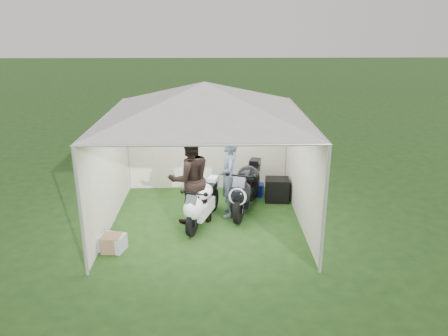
{
  "coord_description": "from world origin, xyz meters",
  "views": [
    {
      "loc": [
        0.22,
        -8.52,
        4.18
      ],
      "look_at": [
        0.39,
        0.35,
        1.11
      ],
      "focal_mm": 35.0,
      "sensor_mm": 36.0,
      "label": 1
    }
  ],
  "objects": [
    {
      "name": "crate_0",
      "position": [
        -1.75,
        -1.16,
        0.15
      ],
      "size": [
        0.53,
        0.47,
        0.3
      ],
      "primitive_type": "cube",
      "rotation": [
        0.0,
        0.0,
        -0.29
      ],
      "color": "#B2B5BB",
      "rests_on": "ground"
    },
    {
      "name": "person_dark_jacket",
      "position": [
        -0.33,
        0.06,
        0.97
      ],
      "size": [
        1.14,
        1.02,
        1.94
      ],
      "primitive_type": "imported",
      "rotation": [
        0.0,
        0.0,
        3.5
      ],
      "color": "black",
      "rests_on": "ground"
    },
    {
      "name": "motorcycle_white",
      "position": [
        -0.1,
        -0.11,
        0.49
      ],
      "size": [
        0.8,
        1.72,
        0.87
      ],
      "rotation": [
        0.0,
        0.0,
        -0.32
      ],
      "color": "black",
      "rests_on": "ground"
    },
    {
      "name": "motorcycle_black",
      "position": [
        0.88,
        0.54,
        0.58
      ],
      "size": [
        0.91,
        2.06,
        1.04
      ],
      "rotation": [
        0.0,
        0.0,
        -0.3
      ],
      "color": "black",
      "rests_on": "ground"
    },
    {
      "name": "person_blue_jacket",
      "position": [
        0.5,
        0.36,
        0.88
      ],
      "size": [
        0.43,
        0.65,
        1.76
      ],
      "primitive_type": "imported",
      "rotation": [
        0.0,
        0.0,
        -1.58
      ],
      "color": "slate",
      "rests_on": "ground"
    },
    {
      "name": "paddock_stand",
      "position": [
        1.17,
        1.46,
        0.16
      ],
      "size": [
        0.47,
        0.37,
        0.31
      ],
      "primitive_type": "cube",
      "rotation": [
        0.0,
        0.0,
        -0.3
      ],
      "color": "#141CC4",
      "rests_on": "ground"
    },
    {
      "name": "equipment_box",
      "position": [
        1.67,
        1.13,
        0.28
      ],
      "size": [
        0.59,
        0.48,
        0.55
      ],
      "primitive_type": "cube",
      "rotation": [
        0.0,
        0.0,
        -0.08
      ],
      "color": "black",
      "rests_on": "ground"
    },
    {
      "name": "canopy_tent",
      "position": [
        -0.0,
        0.03,
        2.58
      ],
      "size": [
        5.66,
        5.66,
        3.0
      ],
      "color": "silver",
      "rests_on": "ground"
    },
    {
      "name": "crate_1",
      "position": [
        -1.75,
        -1.19,
        0.16
      ],
      "size": [
        0.37,
        0.37,
        0.31
      ],
      "primitive_type": "cube",
      "rotation": [
        0.0,
        0.0,
        -0.05
      ],
      "color": "#836346",
      "rests_on": "ground"
    },
    {
      "name": "ground",
      "position": [
        0.0,
        0.0,
        0.0
      ],
      "size": [
        80.0,
        80.0,
        0.0
      ],
      "primitive_type": "plane",
      "color": "#1E3B15",
      "rests_on": "ground"
    }
  ]
}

